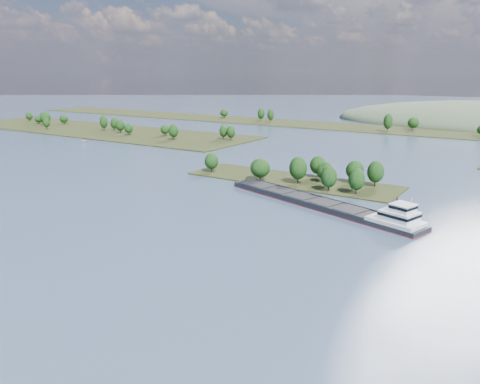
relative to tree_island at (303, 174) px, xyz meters
The scene contains 6 objects.
ground 59.55m from the tree_island, 95.97° to the right, with size 1800.00×1800.00×0.00m, color #3A4C64.
tree_island is the anchor object (origin of this frame).
left_bank 248.75m from the tree_island, 161.03° to the left, with size 300.00×80.00×14.52m.
back_shoreline 220.71m from the tree_island, 89.14° to the left, with size 900.00×60.00×16.36m.
cargo_barge 42.55m from the tree_island, 51.14° to the right, with size 86.90×36.55×11.89m.
motorboat 186.69m from the tree_island, behind, with size 2.01×5.34×2.06m, color white.
Camera 1 is at (95.15, -12.01, 49.82)m, focal length 35.00 mm.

